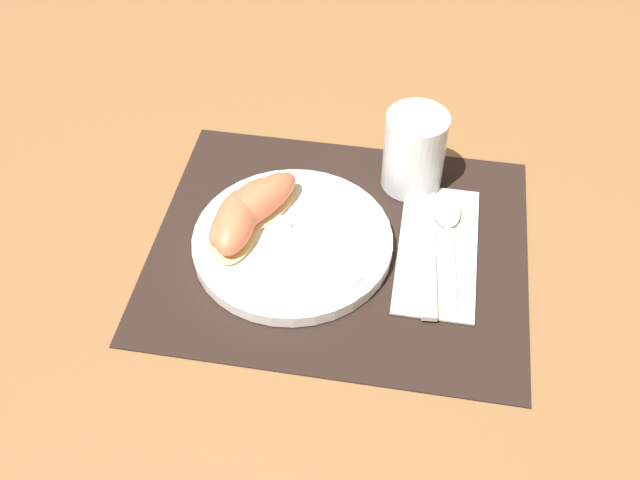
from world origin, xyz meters
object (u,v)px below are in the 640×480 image
at_px(spoon, 447,224).
at_px(knife, 428,250).
at_px(citrus_wedge_1, 243,211).
at_px(fork, 290,234).
at_px(juice_glass, 414,155).
at_px(citrus_wedge_2, 235,223).
at_px(citrus_wedge_0, 256,205).
at_px(plate, 293,242).

bearing_deg(spoon, knife, -115.18).
relative_size(spoon, citrus_wedge_1, 1.31).
height_order(spoon, fork, fork).
xyz_separation_m(knife, fork, (-0.16, -0.01, 0.01)).
bearing_deg(juice_glass, spoon, -56.29).
height_order(citrus_wedge_1, citrus_wedge_2, citrus_wedge_2).
distance_m(juice_glass, knife, 0.13).
bearing_deg(fork, knife, 4.73).
xyz_separation_m(fork, citrus_wedge_1, (-0.06, 0.01, 0.01)).
bearing_deg(citrus_wedge_0, citrus_wedge_1, -137.44).
height_order(plate, knife, plate).
distance_m(plate, citrus_wedge_2, 0.07).
height_order(plate, citrus_wedge_2, citrus_wedge_2).
relative_size(juice_glass, spoon, 0.59).
relative_size(plate, spoon, 1.33).
bearing_deg(citrus_wedge_2, citrus_wedge_0, 63.65).
bearing_deg(juice_glass, plate, -133.72).
bearing_deg(plate, citrus_wedge_0, 150.12).
bearing_deg(fork, plate, -32.35).
distance_m(knife, spoon, 0.05).
bearing_deg(plate, citrus_wedge_1, 164.72).
bearing_deg(citrus_wedge_2, fork, 7.20).
relative_size(juice_glass, fork, 0.64).
height_order(knife, fork, fork).
height_order(knife, citrus_wedge_2, citrus_wedge_2).
distance_m(citrus_wedge_0, citrus_wedge_2, 0.04).
height_order(juice_glass, citrus_wedge_0, juice_glass).
distance_m(juice_glass, citrus_wedge_0, 0.20).
relative_size(knife, citrus_wedge_1, 1.58).
bearing_deg(knife, spoon, 64.82).
relative_size(fork, citrus_wedge_0, 1.20).
height_order(juice_glass, fork, juice_glass).
xyz_separation_m(spoon, citrus_wedge_0, (-0.22, -0.03, 0.03)).
xyz_separation_m(juice_glass, citrus_wedge_2, (-0.19, -0.14, -0.01)).
distance_m(plate, citrus_wedge_0, 0.06).
bearing_deg(citrus_wedge_1, citrus_wedge_2, -101.00).
distance_m(spoon, fork, 0.19).
xyz_separation_m(plate, spoon, (0.18, 0.06, -0.00)).
relative_size(spoon, citrus_wedge_2, 1.69).
xyz_separation_m(plate, citrus_wedge_1, (-0.06, 0.02, 0.02)).
height_order(knife, spoon, spoon).
bearing_deg(citrus_wedge_2, citrus_wedge_1, 79.00).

